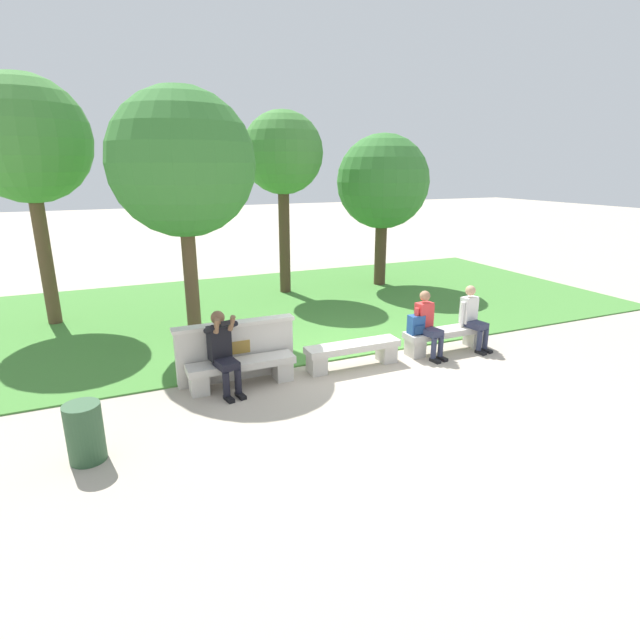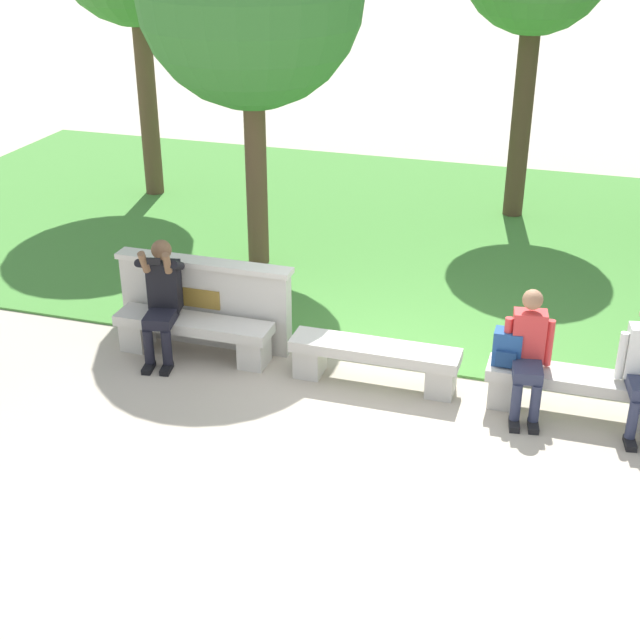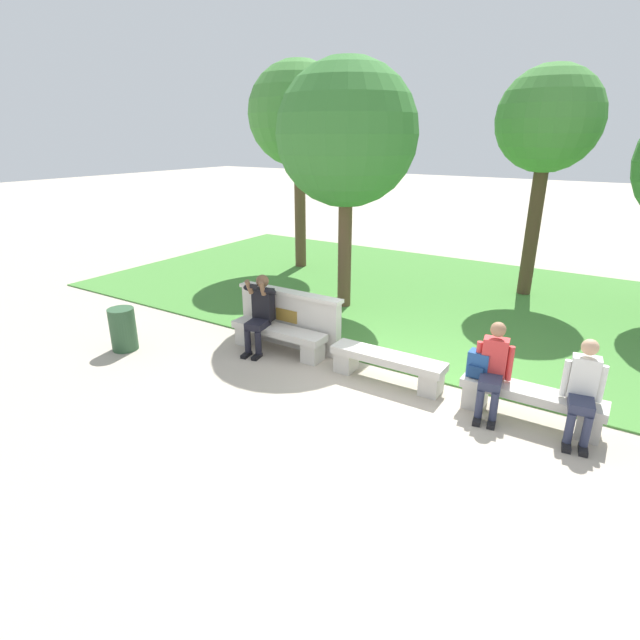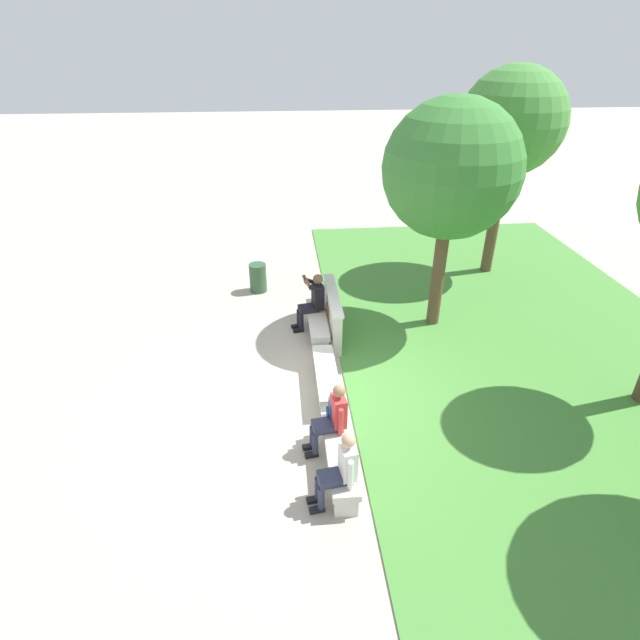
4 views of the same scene
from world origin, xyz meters
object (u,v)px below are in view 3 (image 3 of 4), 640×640
bench_mid (531,400)px  tree_left_background (549,122)px  backpack (479,364)px  trash_bin (123,329)px  person_photographer (260,310)px  bench_main (278,336)px  bench_near (387,364)px  tree_far_back (299,116)px  tree_right_background (347,135)px  person_distant (493,367)px  person_companion (583,388)px

bench_mid → tree_left_background: tree_left_background is taller
backpack → trash_bin: size_ratio=0.57×
person_photographer → trash_bin: 2.42m
bench_main → bench_mid: 4.10m
bench_near → trash_bin: 4.59m
bench_main → person_photographer: bearing=-166.4°
bench_near → bench_mid: 2.05m
tree_far_back → tree_right_background: bearing=-40.3°
person_distant → person_companion: same height
backpack → tree_far_back: (-6.45, 5.08, 3.36)m
person_distant → trash_bin: (-5.92, -1.30, -0.30)m
bench_main → person_distant: bearing=-1.0°
bench_mid → person_distant: bearing=-172.7°
tree_far_back → trash_bin: size_ratio=7.11×
tree_left_background → tree_far_back: bearing=-173.3°
person_photographer → backpack: person_photographer is taller
bench_mid → tree_far_back: tree_far_back is taller
backpack → tree_right_background: 5.41m
tree_far_back → tree_left_background: bearing=6.7°
person_distant → trash_bin: person_distant is taller
bench_main → trash_bin: (-2.33, -1.36, 0.08)m
person_photographer → trash_bin: (-2.02, -1.29, -0.36)m
bench_main → person_companion: person_companion is taller
backpack → tree_right_background: bearing=143.4°
bench_main → bench_near: bearing=0.0°
backpack → tree_left_background: size_ratio=0.09×
bench_main → trash_bin: 2.70m
person_companion → tree_left_background: (-1.81, 5.84, 3.11)m
person_distant → tree_right_background: size_ratio=0.25×
bench_main → tree_right_background: size_ratio=0.36×
bench_near → trash_bin: trash_bin is taller
backpack → tree_right_background: (-3.67, 2.72, 2.90)m
person_companion → trash_bin: bearing=-169.5°
bench_main → person_photographer: size_ratio=1.34×
bench_main → tree_far_back: (-3.05, 5.08, 3.69)m
person_photographer → bench_near: bearing=1.8°
bench_mid → person_distant: person_distant is taller
bench_main → tree_far_back: bearing=121.0°
person_companion → tree_right_background: bearing=150.5°
backpack → tree_far_back: size_ratio=0.08×
person_photographer → person_companion: person_photographer is taller
bench_near → person_photographer: (-2.37, -0.08, 0.44)m
person_companion → person_distant: bearing=180.0°
person_companion → trash_bin: (-7.00, -1.30, -0.30)m
tree_left_background → bench_main: bearing=-116.3°
bench_mid → person_distant: 0.64m
person_photographer → person_companion: (4.98, 0.01, -0.06)m
bench_near → person_companion: 2.64m
tree_left_background → bench_mid: bearing=-77.8°
bench_main → person_distant: person_distant is taller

